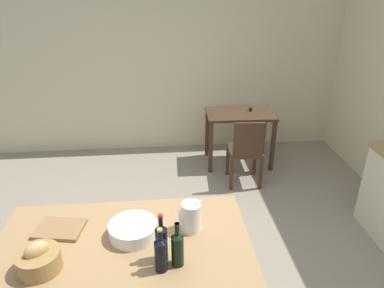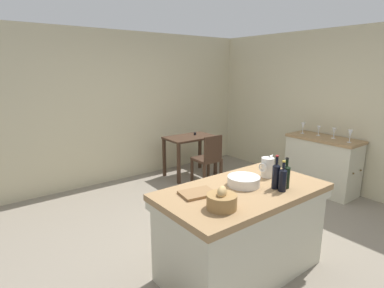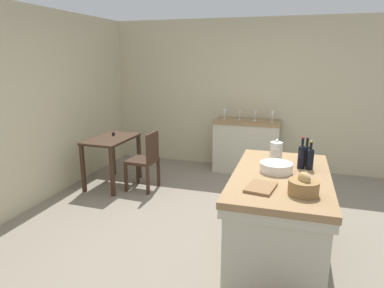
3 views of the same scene
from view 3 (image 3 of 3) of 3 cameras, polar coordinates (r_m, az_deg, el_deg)
ground_plane at (r=4.07m, az=4.62°, el=-14.39°), size 6.76×6.76×0.00m
wall_back at (r=4.87m, az=-26.59°, el=5.14°), size 5.32×0.12×2.60m
wall_right at (r=6.17m, az=10.12°, el=8.07°), size 0.12×5.20×2.60m
island_table at (r=3.49m, az=14.29°, el=-11.19°), size 1.61×0.89×0.88m
side_cabinet at (r=5.99m, az=9.08°, el=-0.32°), size 0.52×1.14×0.90m
writing_desk at (r=5.38m, az=-13.29°, el=-0.27°), size 0.92×0.59×0.80m
wooden_chair at (r=5.12m, az=-7.78°, el=-2.48°), size 0.42×0.42×0.89m
pitcher at (r=3.73m, az=13.89°, el=-1.17°), size 0.17×0.13×0.24m
wash_bowl at (r=3.39m, az=13.89°, el=-3.80°), size 0.31×0.31×0.09m
bread_basket at (r=2.90m, az=18.16°, el=-6.75°), size 0.24×0.24×0.19m
cutting_board at (r=2.95m, az=11.44°, el=-7.13°), size 0.34×0.27×0.02m
wine_bottle_dark at (r=3.63m, az=18.57°, el=-1.74°), size 0.07×0.07×0.29m
wine_bottle_amber at (r=3.54m, az=17.86°, el=-1.89°), size 0.07×0.07×0.32m
wine_bottle_green at (r=3.54m, az=19.14°, el=-2.20°), size 0.07×0.07×0.29m
wine_glass_far_left at (r=5.80m, az=13.29°, el=4.82°), size 0.07×0.07×0.19m
wine_glass_left at (r=5.91m, az=10.52°, el=4.97°), size 0.07×0.07×0.17m
wine_glass_middle at (r=5.95m, az=7.99°, el=5.08°), size 0.07×0.07×0.16m
wine_glass_right at (r=5.94m, az=5.44°, el=5.30°), size 0.07×0.07×0.18m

